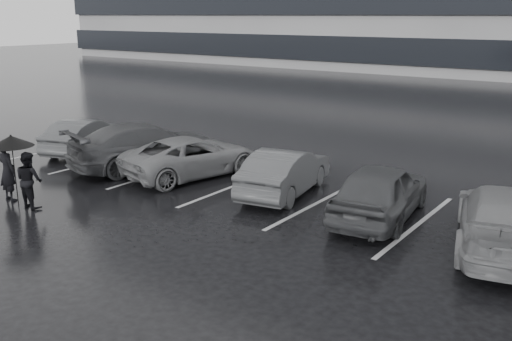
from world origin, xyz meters
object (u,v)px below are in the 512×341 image
object	(u,v)px
car_west_a	(285,172)
car_west_c	(145,145)
car_west_d	(85,135)
pedestrian_right	(29,180)
car_main	(380,191)
car_east	(506,219)
pedestrian_left	(8,171)
car_west_b	(192,156)

from	to	relation	value
car_west_a	car_west_c	xyz separation A→B (m)	(-5.38, -0.24, 0.09)
car_west_d	pedestrian_right	size ratio (longest dim) A/B	2.52
car_west_a	car_main	bearing A→B (deg)	163.50
car_east	pedestrian_left	bearing A→B (deg)	5.02
car_west_a	car_west_d	size ratio (longest dim) A/B	1.04
pedestrian_left	pedestrian_right	world-z (taller)	pedestrian_left
car_west_a	car_east	bearing A→B (deg)	164.09
car_west_c	pedestrian_left	world-z (taller)	pedestrian_left
car_main	car_west_d	xyz separation A→B (m)	(-11.76, 0.27, -0.08)
car_main	pedestrian_right	size ratio (longest dim) A/B	2.77
car_main	car_west_d	world-z (taller)	car_main
car_east	car_main	bearing A→B (deg)	-20.04
car_west_d	pedestrian_right	distance (m)	6.28
car_west_d	pedestrian_right	world-z (taller)	pedestrian_right
car_west_a	car_west_b	size ratio (longest dim) A/B	0.88
car_west_c	car_east	world-z (taller)	car_west_c
pedestrian_left	car_west_c	bearing A→B (deg)	-92.11
car_west_b	car_west_c	distance (m)	1.99
car_west_c	car_west_d	bearing A→B (deg)	12.86
car_west_b	pedestrian_left	bearing A→B (deg)	77.17
car_west_d	car_east	xyz separation A→B (m)	(14.75, -0.52, 0.08)
car_west_a	pedestrian_left	xyz separation A→B (m)	(-5.77, -4.91, 0.18)
car_west_b	pedestrian_right	world-z (taller)	pedestrian_right
car_west_a	car_west_d	world-z (taller)	car_west_a
car_west_c	pedestrian_left	xyz separation A→B (m)	(-0.39, -4.67, 0.09)
car_west_d	car_east	bearing A→B (deg)	160.08
car_west_c	pedestrian_right	xyz separation A→B (m)	(0.61, -4.68, 0.01)
car_west_b	car_west_c	world-z (taller)	car_west_c
car_main	pedestrian_right	world-z (taller)	pedestrian_right
car_west_a	car_west_b	world-z (taller)	car_west_a
car_west_b	car_west_c	bearing A→B (deg)	16.75
car_west_c	pedestrian_left	size ratio (longest dim) A/B	3.05
car_main	car_west_a	distance (m)	3.04
car_west_d	car_east	distance (m)	14.76
car_main	car_west_c	size ratio (longest dim) A/B	0.82
car_east	car_west_d	bearing A→B (deg)	-17.22
car_west_d	car_east	world-z (taller)	car_east
car_west_d	pedestrian_left	size ratio (longest dim) A/B	2.28
pedestrian_right	car_east	bearing A→B (deg)	-157.43
car_west_a	pedestrian_left	bearing A→B (deg)	29.91
pedestrian_left	car_west_a	bearing A→B (deg)	-136.97
car_main	car_west_d	bearing A→B (deg)	-9.11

